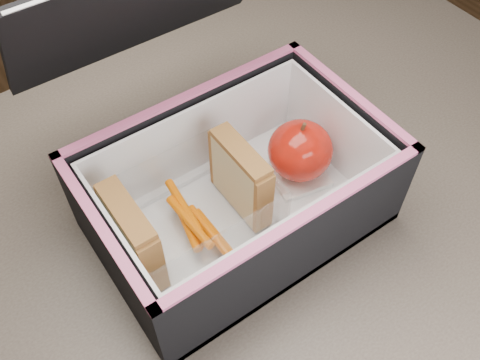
% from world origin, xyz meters
% --- Properties ---
extents(kitchen_table, '(1.20, 0.80, 0.75)m').
position_xyz_m(kitchen_table, '(0.00, 0.00, 0.66)').
color(kitchen_table, '#665B4E').
rests_on(kitchen_table, ground).
extents(lunch_bag, '(0.33, 0.35, 0.30)m').
position_xyz_m(lunch_bag, '(0.01, 0.01, 0.82)').
color(lunch_bag, black).
rests_on(lunch_bag, kitchen_table).
extents(plastic_tub, '(0.19, 0.13, 0.08)m').
position_xyz_m(plastic_tub, '(-0.05, 0.01, 0.80)').
color(plastic_tub, white).
rests_on(plastic_tub, lunch_bag).
extents(sandwich_left, '(0.03, 0.09, 0.10)m').
position_xyz_m(sandwich_left, '(-0.12, 0.01, 0.82)').
color(sandwich_left, '#D0BD83').
rests_on(sandwich_left, plastic_tub).
extents(sandwich_right, '(0.02, 0.09, 0.10)m').
position_xyz_m(sandwich_right, '(0.03, 0.01, 0.82)').
color(sandwich_right, '#D0BD83').
rests_on(sandwich_right, plastic_tub).
extents(carrot_sticks, '(0.04, 0.13, 0.03)m').
position_xyz_m(carrot_sticks, '(-0.04, 0.01, 0.79)').
color(carrot_sticks, '#D56301').
rests_on(carrot_sticks, plastic_tub).
extents(paper_napkin, '(0.08, 0.08, 0.01)m').
position_xyz_m(paper_napkin, '(0.11, 0.01, 0.77)').
color(paper_napkin, white).
rests_on(paper_napkin, lunch_bag).
extents(red_apple, '(0.10, 0.10, 0.09)m').
position_xyz_m(red_apple, '(0.11, 0.01, 0.81)').
color(red_apple, maroon).
rests_on(red_apple, paper_napkin).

